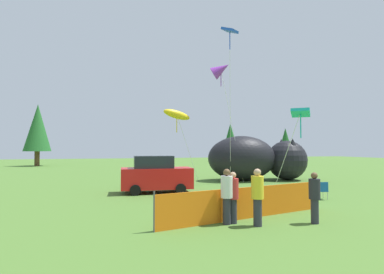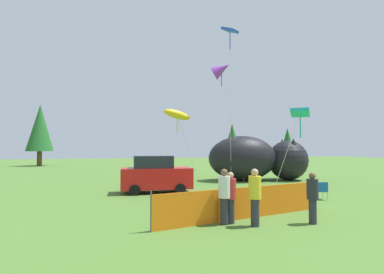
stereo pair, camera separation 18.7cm
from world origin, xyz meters
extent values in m
plane|color=#4C752D|center=(0.00, 0.00, 0.00)|extent=(120.00, 120.00, 0.00)
cube|color=red|center=(-3.69, 3.30, 0.83)|extent=(4.11, 1.97, 1.17)
cube|color=#1E232D|center=(-3.89, 3.31, 1.77)|extent=(2.30, 1.73, 0.70)
cylinder|color=black|center=(-2.40, 4.08, 0.29)|extent=(0.60, 0.28, 0.59)
cylinder|color=black|center=(-2.50, 2.37, 0.29)|extent=(0.60, 0.28, 0.59)
cylinder|color=black|center=(-4.89, 4.22, 0.29)|extent=(0.60, 0.28, 0.59)
cylinder|color=black|center=(-4.98, 2.52, 0.29)|extent=(0.60, 0.28, 0.59)
cube|color=#1959A5|center=(3.86, -1.21, 0.42)|extent=(0.62, 0.62, 0.03)
cube|color=#1959A5|center=(3.81, -1.46, 0.65)|extent=(0.49, 0.13, 0.47)
cylinder|color=#A5A5AD|center=(3.69, -0.95, 0.21)|extent=(0.02, 0.02, 0.42)
cylinder|color=#A5A5AD|center=(4.13, -1.04, 0.21)|extent=(0.02, 0.02, 0.42)
cylinder|color=#A5A5AD|center=(3.60, -1.38, 0.21)|extent=(0.02, 0.02, 0.42)
cylinder|color=#A5A5AD|center=(4.03, -1.48, 0.21)|extent=(0.02, 0.02, 0.42)
ellipsoid|color=black|center=(3.78, 7.69, 1.75)|extent=(5.86, 4.31, 3.51)
ellipsoid|color=white|center=(3.78, 7.69, 0.96)|extent=(3.81, 3.14, 1.58)
sphere|color=black|center=(7.48, 7.10, 1.58)|extent=(3.16, 3.16, 3.16)
cone|color=black|center=(7.48, 7.89, 2.84)|extent=(0.88, 0.88, 0.95)
cone|color=black|center=(7.48, 6.31, 2.84)|extent=(0.88, 0.88, 0.95)
cube|color=orange|center=(-1.47, -3.88, 0.57)|extent=(7.24, 1.71, 1.14)
cylinder|color=#4C4C51|center=(-5.08, -4.71, 0.63)|extent=(0.05, 0.05, 1.25)
cylinder|color=#4C4C51|center=(2.15, -3.04, 0.63)|extent=(0.05, 0.05, 1.25)
cylinder|color=#2D2D38|center=(0.36, -5.18, 0.41)|extent=(0.26, 0.26, 0.83)
cylinder|color=#26262D|center=(0.36, -5.18, 1.17)|extent=(0.38, 0.38, 0.69)
sphere|color=brown|center=(0.36, -5.18, 1.63)|extent=(0.22, 0.22, 0.22)
cylinder|color=#2D2D38|center=(-1.68, -4.94, 0.45)|extent=(0.28, 0.28, 0.90)
cylinder|color=yellow|center=(-1.68, -4.94, 1.27)|extent=(0.41, 0.41, 0.75)
sphere|color=tan|center=(-1.68, -4.94, 1.77)|extent=(0.24, 0.24, 0.24)
cylinder|color=#2D2D38|center=(-2.32, -4.39, 0.42)|extent=(0.26, 0.26, 0.83)
cylinder|color=#B72D2D|center=(-2.32, -4.39, 1.18)|extent=(0.38, 0.38, 0.69)
sphere|color=tan|center=(-2.32, -4.39, 1.64)|extent=(0.23, 0.23, 0.23)
cylinder|color=#2D2D38|center=(-2.57, -4.44, 0.44)|extent=(0.28, 0.28, 0.89)
cylinder|color=silver|center=(-2.57, -4.44, 1.26)|extent=(0.41, 0.41, 0.74)
sphere|color=brown|center=(-2.57, -4.44, 1.75)|extent=(0.24, 0.24, 0.24)
cylinder|color=silver|center=(3.13, 0.68, 2.19)|extent=(0.23, 3.00, 4.39)
cube|color=#19B2B2|center=(3.03, -0.81, 4.38)|extent=(1.27, 1.27, 0.40)
cylinder|color=#19B2B2|center=(3.03, -0.81, 3.68)|extent=(0.06, 0.06, 1.20)
cylinder|color=silver|center=(-0.56, 7.94, 2.49)|extent=(2.11, 1.51, 5.00)
ellipsoid|color=yellow|center=(-1.60, 7.20, 4.98)|extent=(2.26, 1.13, 1.18)
cylinder|color=yellow|center=(-1.60, 7.20, 4.28)|extent=(0.06, 0.06, 1.20)
cylinder|color=silver|center=(2.64, 6.93, 4.27)|extent=(1.68, 0.37, 8.53)
cone|color=purple|center=(1.81, 7.10, 8.53)|extent=(1.97, 1.68, 1.57)
cylinder|color=purple|center=(1.81, 7.10, 7.83)|extent=(0.06, 0.06, 1.20)
cylinder|color=silver|center=(1.91, 5.61, 5.24)|extent=(1.02, 2.32, 10.49)
cube|color=blue|center=(1.42, 4.46, 10.49)|extent=(1.27, 1.25, 0.53)
cylinder|color=blue|center=(1.42, 4.46, 9.79)|extent=(0.06, 0.06, 1.20)
cylinder|color=brown|center=(-15.85, 32.65, 1.04)|extent=(0.66, 0.66, 2.08)
cone|color=#236028|center=(-15.85, 32.65, 5.40)|extent=(3.66, 3.66, 6.65)
cylinder|color=brown|center=(15.10, 36.12, 0.83)|extent=(0.53, 0.53, 1.66)
cone|color=#1E5623|center=(15.10, 36.12, 4.33)|extent=(2.93, 2.93, 5.32)
cylinder|color=brown|center=(21.43, 28.44, 0.68)|extent=(0.44, 0.44, 1.37)
cone|color=#1E5623|center=(21.43, 28.44, 3.56)|extent=(2.41, 2.41, 4.38)
camera|label=1|loc=(-6.52, -13.91, 2.59)|focal=28.00mm
camera|label=2|loc=(-6.34, -13.97, 2.59)|focal=28.00mm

